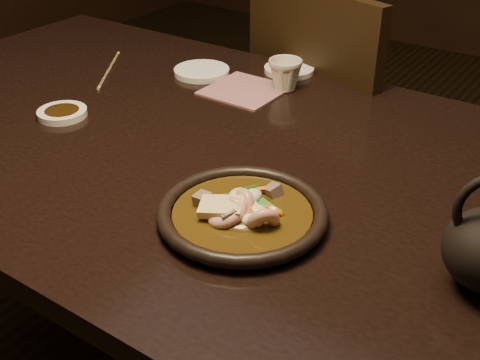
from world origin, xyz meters
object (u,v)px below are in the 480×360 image
Objects in this scene: chair at (339,141)px; plate at (242,214)px; tea_cup at (285,74)px; table at (199,173)px.

plate is (0.19, -0.74, 0.25)m from chair.
plate is 0.51m from tea_cup.
plate reaches higher than table.
chair reaches higher than tea_cup.
plate is at bearing -38.31° from table.
plate is 3.44× the size of tea_cup.
table is at bearing 141.69° from plate.
table is 0.31m from tea_cup.
tea_cup is at bearing 113.99° from plate.
plate is at bearing -66.01° from tea_cup.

